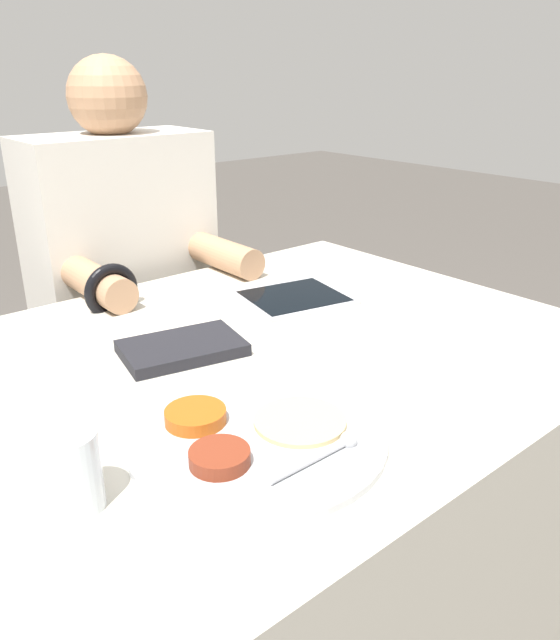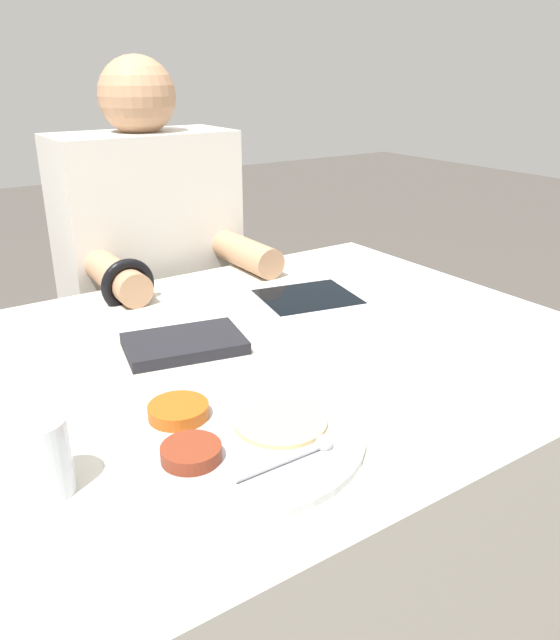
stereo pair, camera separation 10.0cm
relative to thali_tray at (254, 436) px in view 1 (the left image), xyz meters
The scene contains 6 objects.
dining_table 0.43m from the thali_tray, 62.42° to the left, with size 1.27×0.88×0.70m.
thali_tray is the anchor object (origin of this frame).
red_notebook 0.29m from the thali_tray, 75.94° to the left, with size 0.21×0.16×0.02m.
tablet_device 0.52m from the thali_tray, 42.84° to the left, with size 0.24×0.22×0.01m.
person_diner 0.85m from the thali_tray, 73.68° to the left, with size 0.42×0.42×1.17m.
drinking_glass 0.23m from the thali_tray, behind, with size 0.06×0.06×0.09m.
Camera 1 is at (-0.52, -0.74, 1.14)m, focal length 35.00 mm.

